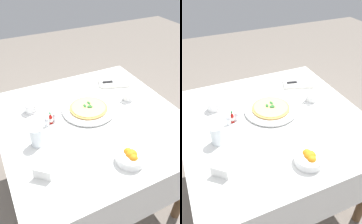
{
  "view_description": "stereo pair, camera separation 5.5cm",
  "coord_description": "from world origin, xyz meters",
  "views": [
    {
      "loc": [
        -0.52,
        -1.02,
        1.65
      ],
      "look_at": [
        0.01,
        0.04,
        0.77
      ],
      "focal_mm": 37.3,
      "sensor_mm": 36.0,
      "label": 1
    },
    {
      "loc": [
        -0.47,
        -1.04,
        1.65
      ],
      "look_at": [
        0.01,
        0.04,
        0.77
      ],
      "focal_mm": 37.3,
      "sensor_mm": 36.0,
      "label": 2
    }
  ],
  "objects": [
    {
      "name": "ground_plane",
      "position": [
        0.0,
        0.0,
        0.0
      ],
      "size": [
        8.0,
        8.0,
        0.0
      ],
      "primitive_type": "plane",
      "color": "slate"
    },
    {
      "name": "dining_table",
      "position": [
        0.0,
        0.0,
        0.62
      ],
      "size": [
        1.12,
        1.12,
        0.75
      ],
      "color": "white",
      "rests_on": "ground_plane"
    },
    {
      "name": "pizza_plate",
      "position": [
        0.02,
        0.08,
        0.76
      ],
      "size": [
        0.34,
        0.34,
        0.02
      ],
      "color": "white",
      "rests_on": "dining_table"
    },
    {
      "name": "pizza",
      "position": [
        0.02,
        0.08,
        0.78
      ],
      "size": [
        0.24,
        0.24,
        0.02
      ],
      "color": "tan",
      "rests_on": "pizza_plate"
    },
    {
      "name": "coffee_cup_far_left",
      "position": [
        -0.32,
        0.23,
        0.78
      ],
      "size": [
        0.13,
        0.13,
        0.06
      ],
      "color": "white",
      "rests_on": "dining_table"
    },
    {
      "name": "coffee_cup_back_corner",
      "position": [
        0.32,
        0.07,
        0.78
      ],
      "size": [
        0.13,
        0.13,
        0.06
      ],
      "color": "white",
      "rests_on": "dining_table"
    },
    {
      "name": "water_glass_right_edge",
      "position": [
        -0.37,
        -0.07,
        0.8
      ],
      "size": [
        0.07,
        0.07,
        0.11
      ],
      "color": "white",
      "rests_on": "dining_table"
    },
    {
      "name": "napkin_folded",
      "position": [
        0.34,
        0.31,
        0.76
      ],
      "size": [
        0.25,
        0.2,
        0.02
      ],
      "rotation": [
        0.0,
        0.0,
        -0.35
      ],
      "color": "white",
      "rests_on": "dining_table"
    },
    {
      "name": "dinner_knife",
      "position": [
        0.35,
        0.31,
        0.78
      ],
      "size": [
        0.19,
        0.07,
        0.01
      ],
      "rotation": [
        0.0,
        0.0,
        -0.24
      ],
      "color": "silver",
      "rests_on": "napkin_folded"
    },
    {
      "name": "citrus_bowl",
      "position": [
        0.02,
        -0.39,
        0.78
      ],
      "size": [
        0.15,
        0.15,
        0.07
      ],
      "color": "white",
      "rests_on": "dining_table"
    },
    {
      "name": "hot_sauce_bottle",
      "position": [
        -0.24,
        0.07,
        0.79
      ],
      "size": [
        0.02,
        0.02,
        0.08
      ],
      "color": "#B7140F",
      "rests_on": "dining_table"
    },
    {
      "name": "salt_shaker",
      "position": [
        -0.21,
        0.08,
        0.78
      ],
      "size": [
        0.03,
        0.03,
        0.06
      ],
      "color": "white",
      "rests_on": "dining_table"
    },
    {
      "name": "pepper_shaker",
      "position": [
        -0.27,
        0.06,
        0.78
      ],
      "size": [
        0.03,
        0.03,
        0.06
      ],
      "color": "white",
      "rests_on": "dining_table"
    },
    {
      "name": "menu_card",
      "position": [
        -0.41,
        -0.31,
        0.78
      ],
      "size": [
        0.07,
        0.06,
        0.06
      ],
      "rotation": [
        0.0,
        0.0,
        2.42
      ],
      "color": "white",
      "rests_on": "dining_table"
    }
  ]
}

